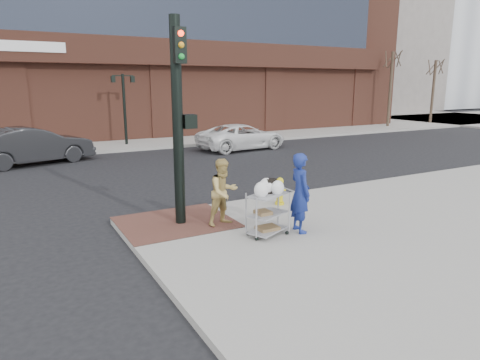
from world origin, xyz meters
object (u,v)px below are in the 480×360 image
lamp_post (124,101)px  fire_hydrant (280,191)px  pedestrian_tan (224,192)px  sedan_dark (33,146)px  utility_cart (268,210)px  traffic_signal_pole (179,116)px  woman_blue (300,193)px  minivan_white (242,137)px

lamp_post → fire_hydrant: (0.65, -15.01, -2.06)m
pedestrian_tan → sedan_dark: bearing=95.6°
sedan_dark → utility_cart: bearing=-179.8°
pedestrian_tan → sedan_dark: size_ratio=0.32×
traffic_signal_pole → woman_blue: traffic_signal_pole is taller
woman_blue → pedestrian_tan: (-1.34, 1.33, -0.11)m
traffic_signal_pole → lamp_post: bearing=80.8°
lamp_post → woman_blue: 17.24m
minivan_white → utility_cart: (-6.45, -12.81, 0.04)m
lamp_post → minivan_white: lamp_post is taller
woman_blue → sedan_dark: woman_blue is taller
lamp_post → pedestrian_tan: bearing=-95.8°
lamp_post → woman_blue: size_ratio=2.11×
sedan_dark → utility_cart: sedan_dark is taller
woman_blue → fire_hydrant: woman_blue is taller
traffic_signal_pole → woman_blue: (2.22, -1.95, -1.73)m
lamp_post → traffic_signal_pole: bearing=-99.2°
lamp_post → woman_blue: lamp_post is taller
traffic_signal_pole → minivan_white: 13.71m
traffic_signal_pole → pedestrian_tan: size_ratio=2.99×
lamp_post → minivan_white: size_ratio=0.78×
pedestrian_tan → fire_hydrant: (2.25, 0.84, -0.43)m
traffic_signal_pole → fire_hydrant: (3.13, 0.22, -2.27)m
traffic_signal_pole → utility_cart: size_ratio=3.76×
lamp_post → traffic_signal_pole: size_ratio=0.80×
traffic_signal_pole → utility_cart: traffic_signal_pole is taller
lamp_post → minivan_white: (5.40, -4.21, -1.91)m
woman_blue → pedestrian_tan: woman_blue is taller
fire_hydrant → minivan_white: bearing=66.3°
traffic_signal_pole → fire_hydrant: traffic_signal_pole is taller
lamp_post → traffic_signal_pole: 15.43m
traffic_signal_pole → utility_cart: 3.09m
lamp_post → traffic_signal_pole: (-2.48, -15.23, 0.21)m
lamp_post → utility_cart: (-1.05, -17.02, -1.87)m
lamp_post → woman_blue: bearing=-90.8°
lamp_post → utility_cart: size_ratio=3.01×
pedestrian_tan → traffic_signal_pole: bearing=134.4°
woman_blue → utility_cart: (-0.80, 0.15, -0.35)m
lamp_post → utility_cart: lamp_post is taller
woman_blue → fire_hydrant: bearing=-14.0°
utility_cart → fire_hydrant: (1.70, 2.01, -0.19)m
utility_cart → fire_hydrant: utility_cart is taller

